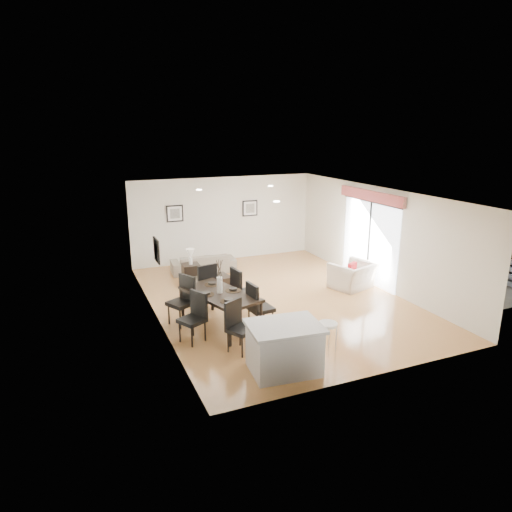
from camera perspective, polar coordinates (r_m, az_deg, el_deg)
name	(u,v)px	position (r m, az deg, el deg)	size (l,w,h in m)	color
ground	(276,299)	(11.61, 2.55, -5.45)	(8.00, 8.00, 0.00)	tan
wall_back	(224,219)	(14.81, -4.03, 4.63)	(6.00, 0.04, 2.70)	silver
wall_front	(379,304)	(7.95, 15.16, -5.78)	(6.00, 0.04, 2.70)	silver
wall_left	(154,261)	(10.31, -12.61, -0.66)	(0.04, 8.00, 2.70)	silver
wall_right	(377,237)	(12.74, 14.93, 2.31)	(0.04, 8.00, 2.70)	silver
ceiling	(278,193)	(10.93, 2.72, 7.87)	(6.00, 8.00, 0.02)	white
sofa	(203,263)	(13.79, -6.61, -0.87)	(1.90, 0.74, 0.56)	gray
armchair	(353,275)	(12.58, 11.99, -2.40)	(1.09, 0.95, 0.71)	beige
courtyard_plant_a	(473,272)	(14.00, 25.49, -1.82)	(0.61, 0.53, 0.67)	#314F21
courtyard_plant_b	(427,253)	(15.67, 20.62, 0.31)	(0.33, 0.33, 0.60)	#314F21
dining_table	(220,296)	(9.86, -4.53, -5.02)	(1.47, 2.08, 0.78)	black
dining_chair_wnear	(195,314)	(9.35, -7.63, -7.18)	(0.62, 0.62, 1.03)	black
dining_chair_wfar	(184,297)	(10.19, -9.03, -5.09)	(0.65, 0.65, 1.08)	black
dining_chair_enear	(257,304)	(9.69, 0.12, -6.04)	(0.52, 0.52, 1.07)	black
dining_chair_efar	(241,289)	(10.50, -1.91, -4.14)	(0.55, 0.55, 1.11)	black
dining_chair_head	(237,323)	(8.87, -2.33, -8.39)	(0.62, 0.62, 1.02)	black
dining_chair_foot	(205,283)	(10.94, -6.36, -3.43)	(0.59, 0.59, 1.11)	black
vase	(220,279)	(9.73, -4.58, -2.92)	(0.95, 1.46, 0.74)	white
coffee_table	(211,285)	(12.11, -5.64, -3.58)	(1.02, 0.61, 0.41)	black
side_table	(191,275)	(12.65, -8.10, -2.33)	(0.46, 0.46, 0.61)	black
table_lamp	(190,254)	(12.48, -8.21, 0.21)	(0.23, 0.23, 0.43)	white
cushion	(352,269)	(12.38, 11.93, -1.61)	(0.34, 0.11, 0.34)	#AB161A
kitchen_island	(284,348)	(8.22, 3.54, -11.36)	(1.36, 1.10, 0.89)	silver
bar_stool	(328,328)	(8.52, 8.95, -8.93)	(0.35, 0.35, 0.77)	white
framed_print_back_left	(175,214)	(14.30, -10.11, 5.25)	(0.52, 0.04, 0.52)	black
framed_print_back_right	(250,208)	(15.04, -0.76, 6.00)	(0.52, 0.04, 0.52)	black
framed_print_left_wall	(157,250)	(10.04, -12.33, 0.71)	(0.04, 0.52, 0.52)	black
sliding_door	(370,224)	(12.88, 14.06, 3.94)	(0.12, 2.70, 2.57)	white
courtyard	(442,235)	(15.53, 22.18, 2.40)	(6.00, 6.00, 2.00)	gray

